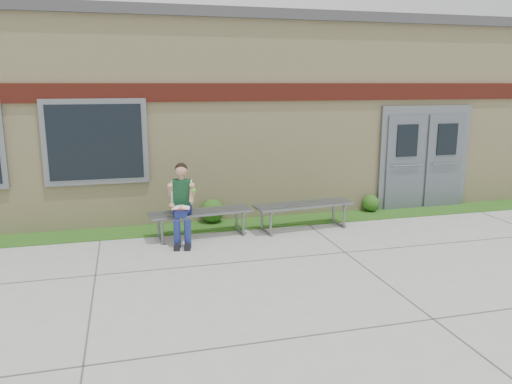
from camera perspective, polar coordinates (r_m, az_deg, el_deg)
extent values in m
plane|color=#9E9E99|center=(7.75, 4.92, -8.71)|extent=(80.00, 80.00, 0.00)
cube|color=#1F5216|center=(10.10, -0.04, -3.56)|extent=(16.00, 0.80, 0.02)
cube|color=beige|center=(13.06, -3.89, 8.89)|extent=(16.00, 6.00, 4.00)
cube|color=#3F3F42|center=(13.10, -4.03, 18.10)|extent=(16.20, 6.20, 0.20)
cube|color=maroon|center=(10.08, -0.59, 11.33)|extent=(16.00, 0.06, 0.35)
cube|color=slate|center=(9.83, -17.85, 5.46)|extent=(1.90, 0.08, 1.60)
cube|color=black|center=(9.79, -17.86, 5.43)|extent=(1.70, 0.04, 1.40)
cube|color=slate|center=(11.82, 18.64, 3.78)|extent=(2.20, 0.08, 2.30)
cube|color=#545C65|center=(11.53, 16.66, 3.20)|extent=(0.92, 0.06, 2.10)
cube|color=#545C65|center=(12.07, 20.72, 3.31)|extent=(0.92, 0.06, 2.10)
cube|color=slate|center=(9.18, -6.32, -2.30)|extent=(1.91, 0.69, 0.04)
cube|color=slate|center=(9.18, -10.93, -4.11)|extent=(0.09, 0.52, 0.43)
cube|color=slate|center=(9.38, -1.75, -3.52)|extent=(0.09, 0.52, 0.43)
cube|color=slate|center=(9.66, 5.49, -1.44)|extent=(1.98, 0.73, 0.04)
cube|color=slate|center=(9.49, 1.05, -3.28)|extent=(0.10, 0.54, 0.44)
cube|color=slate|center=(10.01, 9.63, -2.63)|extent=(0.10, 0.54, 0.44)
cube|color=navy|center=(9.07, -8.40, -1.91)|extent=(0.38, 0.30, 0.16)
cube|color=#0E3418|center=(8.98, -8.47, -0.03)|extent=(0.35, 0.25, 0.46)
sphere|color=tan|center=(8.89, -8.55, 2.47)|extent=(0.24, 0.24, 0.21)
sphere|color=black|center=(8.91, -8.55, 2.62)|extent=(0.25, 0.25, 0.22)
cylinder|color=navy|center=(8.82, -9.09, -2.20)|extent=(0.22, 0.44, 0.15)
cylinder|color=navy|center=(8.81, -7.93, -2.19)|extent=(0.22, 0.44, 0.15)
cylinder|color=navy|center=(8.68, -9.00, -4.75)|extent=(0.12, 0.12, 0.50)
cylinder|color=navy|center=(8.66, -7.82, -4.74)|extent=(0.12, 0.12, 0.50)
cube|color=black|center=(8.67, -8.99, -6.14)|extent=(0.14, 0.27, 0.10)
cube|color=black|center=(8.66, -7.80, -6.13)|extent=(0.14, 0.27, 0.10)
cylinder|color=tan|center=(8.92, -9.72, 0.25)|extent=(0.13, 0.23, 0.26)
cylinder|color=tan|center=(8.89, -7.29, 0.29)|extent=(0.13, 0.23, 0.26)
cube|color=white|center=(8.67, -8.58, -1.75)|extent=(0.34, 0.27, 0.01)
cube|color=#C44950|center=(8.67, -8.58, -1.83)|extent=(0.34, 0.28, 0.01)
sphere|color=#59B530|center=(8.75, -7.13, 0.17)|extent=(0.08, 0.08, 0.08)
sphere|color=#1F5216|center=(10.10, -5.01, -2.16)|extent=(0.47, 0.47, 0.47)
sphere|color=#1F5216|center=(11.23, 12.97, -1.23)|extent=(0.37, 0.37, 0.37)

